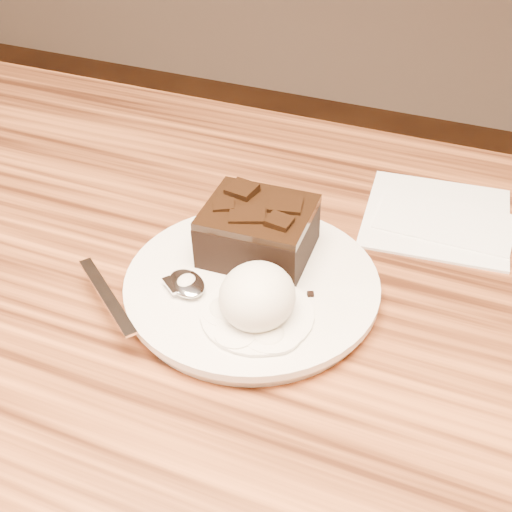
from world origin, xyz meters
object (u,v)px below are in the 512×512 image
at_px(brownie, 258,234).
at_px(ice_cream_scoop, 257,296).
at_px(spoon, 187,285).
at_px(napkin, 437,216).
at_px(plate, 252,288).
at_px(dining_table, 164,505).

relative_size(brownie, ice_cream_scoop, 1.42).
height_order(spoon, napkin, spoon).
bearing_deg(brownie, plate, -76.11).
xyz_separation_m(plate, ice_cream_scoop, (0.02, -0.04, 0.03)).
height_order(ice_cream_scoop, napkin, ice_cream_scoop).
xyz_separation_m(dining_table, plate, (0.11, 0.03, 0.38)).
height_order(ice_cream_scoop, spoon, ice_cream_scoop).
bearing_deg(dining_table, ice_cream_scoop, -3.98).
xyz_separation_m(dining_table, ice_cream_scoop, (0.13, -0.01, 0.42)).
distance_m(plate, ice_cream_scoop, 0.06).
bearing_deg(spoon, ice_cream_scoop, -59.98).
relative_size(brownie, spoon, 0.58).
distance_m(plate, brownie, 0.05).
distance_m(dining_table, napkin, 0.51).
relative_size(dining_table, spoon, 7.02).
relative_size(plate, spoon, 1.38).
bearing_deg(plate, spoon, -145.41).
bearing_deg(dining_table, napkin, 42.01).
height_order(brownie, napkin, brownie).
relative_size(dining_table, plate, 5.08).
relative_size(dining_table, ice_cream_scoop, 17.29).
bearing_deg(brownie, ice_cream_scoop, -68.56).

